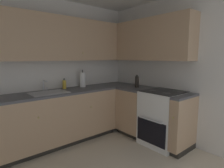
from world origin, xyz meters
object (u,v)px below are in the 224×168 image
at_px(soap_bottle, 64,84).
at_px(paper_towel_roll, 83,80).
at_px(oil_bottle, 137,82).
at_px(oven_range, 163,118).

xyz_separation_m(soap_bottle, paper_towel_roll, (0.37, -0.02, 0.06)).
xyz_separation_m(soap_bottle, oil_bottle, (1.11, -0.75, 0.03)).
bearing_deg(soap_bottle, paper_towel_roll, -3.06).
relative_size(paper_towel_roll, oil_bottle, 1.43).
bearing_deg(oil_bottle, oven_range, -88.15).
xyz_separation_m(paper_towel_roll, oil_bottle, (0.74, -0.73, -0.03)).
relative_size(oven_range, soap_bottle, 5.67).
distance_m(paper_towel_roll, oil_bottle, 1.04).
height_order(soap_bottle, paper_towel_roll, paper_towel_roll).
bearing_deg(soap_bottle, oven_range, -49.77).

